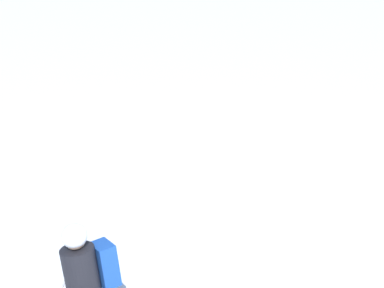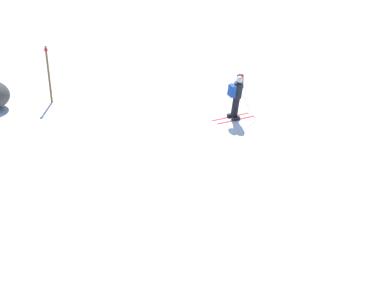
% 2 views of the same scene
% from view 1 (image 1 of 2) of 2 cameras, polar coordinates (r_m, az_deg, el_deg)
% --- Properties ---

